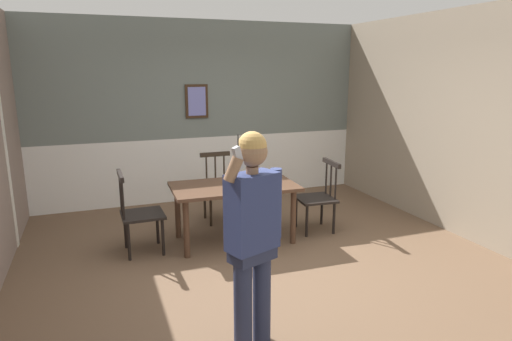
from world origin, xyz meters
name	(u,v)px	position (x,y,z in m)	size (l,w,h in m)	color
ground_plane	(268,266)	(0.00, 0.00, 0.00)	(6.21, 6.21, 0.00)	brown
room_back_partition	(203,115)	(0.00, 2.83, 1.37)	(5.43, 0.17, 2.85)	slate
room_right_partition	(473,126)	(2.71, -0.01, 1.42)	(0.13, 5.65, 2.85)	gray
dining_table	(234,192)	(-0.11, 0.84, 0.63)	(1.54, 0.90, 0.72)	#4C3323
chair_near_window	(139,213)	(-1.26, 0.88, 0.48)	(0.49, 0.49, 0.97)	black
chair_by_doorway	(219,188)	(-0.09, 1.65, 0.47)	(0.43, 0.43, 0.96)	#2D2319
chair_at_table_head	(318,197)	(1.03, 0.80, 0.46)	(0.51, 0.51, 0.94)	black
person_figure	(253,229)	(-0.64, -1.27, 0.97)	(0.50, 0.32, 1.69)	#282E49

